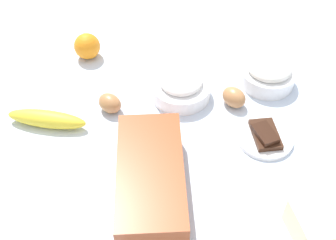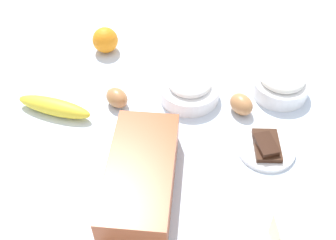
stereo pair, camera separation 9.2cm
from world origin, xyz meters
name	(u,v)px [view 1 (the left image)]	position (x,y,z in m)	size (l,w,h in m)	color
ground_plane	(168,135)	(0.00, 0.00, -0.01)	(2.40, 2.40, 0.02)	silver
loaf_pan	(152,178)	(0.16, -0.03, 0.04)	(0.29, 0.14, 0.08)	#9E4723
flour_bowl	(270,73)	(-0.17, 0.26, 0.03)	(0.14, 0.14, 0.07)	white
sugar_bowl	(182,87)	(-0.12, 0.04, 0.03)	(0.15, 0.15, 0.07)	white
banana	(48,119)	(-0.02, -0.28, 0.02)	(0.19, 0.04, 0.04)	yellow
orange_fruit	(88,46)	(-0.29, -0.22, 0.04)	(0.07, 0.07, 0.07)	orange
butter_block	(313,226)	(0.26, 0.26, 0.03)	(0.09, 0.06, 0.06)	#F4EDB2
egg_near_butter	(235,97)	(-0.09, 0.17, 0.02)	(0.05, 0.05, 0.06)	#B87D4B
egg_beside_bowl	(111,103)	(-0.07, -0.14, 0.02)	(0.05, 0.05, 0.06)	#B27848
chocolate_plate	(266,136)	(0.02, 0.22, 0.01)	(0.13, 0.13, 0.03)	white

